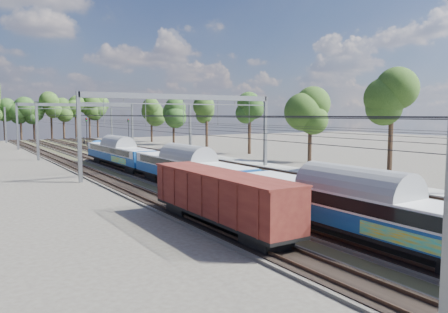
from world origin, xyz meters
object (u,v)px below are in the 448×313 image
signal_far (128,128)px  emu_train (189,165)px  freight_boxcar (220,196)px  signal_near (87,129)px  worker (84,141)px

signal_far → emu_train: bearing=-129.0°
emu_train → signal_far: 68.38m
freight_boxcar → signal_near: 69.24m
freight_boxcar → signal_far: size_ratio=2.23×
signal_near → signal_far: signal_near is taller
freight_boxcar → signal_near: signal_near is taller
freight_boxcar → signal_near: (10.05, 68.48, 1.84)m
emu_train → signal_far: bearing=74.8°
freight_boxcar → worker: (11.42, 76.21, -1.11)m
worker → signal_near: bearing=168.4°
emu_train → worker: 64.02m
signal_far → freight_boxcar: bearing=-129.7°
freight_boxcar → signal_far: bearing=74.1°
worker → signal_near: 8.39m
signal_far → signal_near: bearing=-164.7°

